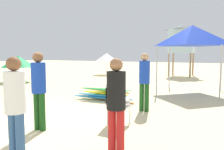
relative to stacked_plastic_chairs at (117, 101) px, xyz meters
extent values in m
plane|color=beige|center=(-2.32, -0.95, -0.60)|extent=(80.00, 80.00, 0.00)
cube|color=white|center=(0.00, 0.10, -0.16)|extent=(0.48, 0.48, 0.04)
cube|color=white|center=(0.00, -0.12, 0.04)|extent=(0.48, 0.04, 0.40)
cube|color=white|center=(0.00, 0.10, -0.07)|extent=(0.48, 0.48, 0.04)
cube|color=white|center=(0.00, -0.12, 0.13)|extent=(0.48, 0.04, 0.40)
cube|color=white|center=(0.00, 0.10, 0.02)|extent=(0.48, 0.48, 0.04)
cube|color=white|center=(0.00, -0.12, 0.22)|extent=(0.48, 0.04, 0.40)
cylinder|color=white|center=(0.21, 0.31, -0.39)|extent=(0.04, 0.04, 0.42)
cylinder|color=white|center=(-0.21, 0.31, -0.39)|extent=(0.04, 0.04, 0.42)
cylinder|color=white|center=(0.21, -0.11, -0.39)|extent=(0.04, 0.04, 0.42)
cylinder|color=white|center=(-0.21, -0.11, -0.39)|extent=(0.04, 0.04, 0.42)
ellipsoid|color=orange|center=(-1.56, 2.45, -0.56)|extent=(2.36, 0.68, 0.08)
ellipsoid|color=#268CCC|center=(-1.68, 2.26, -0.48)|extent=(2.49, 0.53, 0.08)
ellipsoid|color=#268CCC|center=(-1.65, 2.29, -0.40)|extent=(2.21, 0.47, 0.08)
ellipsoid|color=yellow|center=(-1.64, 2.34, -0.32)|extent=(1.96, 0.31, 0.08)
ellipsoid|color=yellow|center=(-1.70, 2.45, -0.24)|extent=(2.25, 0.58, 0.08)
ellipsoid|color=green|center=(-1.54, 2.25, -0.16)|extent=(2.10, 0.47, 0.08)
cylinder|color=#194C19|center=(-1.50, -1.13, -0.17)|extent=(0.14, 0.14, 0.86)
cylinder|color=#194C19|center=(-1.34, -1.13, -0.17)|extent=(0.14, 0.14, 0.86)
cylinder|color=#193FB2|center=(-1.42, -1.13, 0.60)|extent=(0.32, 0.32, 0.68)
sphere|color=brown|center=(-1.42, -1.13, 1.06)|extent=(0.23, 0.23, 0.23)
cylinder|color=#33598C|center=(-0.67, -2.44, -0.19)|extent=(0.14, 0.14, 0.83)
cylinder|color=#33598C|center=(-0.51, -2.44, -0.19)|extent=(0.14, 0.14, 0.83)
cylinder|color=white|center=(-0.59, -2.44, 0.55)|extent=(0.32, 0.32, 0.65)
sphere|color=brown|center=(-0.59, -2.44, 0.99)|extent=(0.22, 0.22, 0.22)
cylinder|color=#194C19|center=(0.09, 1.55, -0.18)|extent=(0.14, 0.14, 0.85)
cylinder|color=#194C19|center=(0.25, 1.55, -0.18)|extent=(0.14, 0.14, 0.85)
cylinder|color=#193FB2|center=(0.17, 1.55, 0.59)|extent=(0.32, 0.32, 0.68)
sphere|color=tan|center=(0.17, 1.55, 1.04)|extent=(0.23, 0.23, 0.23)
cylinder|color=red|center=(0.61, -1.49, -0.20)|extent=(0.14, 0.14, 0.81)
cylinder|color=red|center=(0.77, -1.49, -0.20)|extent=(0.14, 0.14, 0.81)
cylinder|color=black|center=(0.69, -1.49, 0.53)|extent=(0.32, 0.32, 0.64)
sphere|color=#9E6B47|center=(0.69, -1.49, 0.96)|extent=(0.22, 0.22, 0.22)
cylinder|color=#B2B2B7|center=(-0.22, 4.28, 0.44)|extent=(0.05, 0.05, 2.09)
cylinder|color=#B2B2B7|center=(2.18, 4.28, 0.44)|extent=(0.05, 0.05, 2.09)
cylinder|color=#B2B2B7|center=(-0.22, 6.68, 0.44)|extent=(0.05, 0.05, 2.09)
cylinder|color=#B2B2B7|center=(2.18, 6.68, 0.44)|extent=(0.05, 0.05, 2.09)
pyramid|color=#1938BF|center=(0.98, 5.48, 1.93)|extent=(2.40, 2.40, 0.89)
cylinder|color=olive|center=(-1.49, 12.22, 0.28)|extent=(0.12, 0.12, 1.78)
cylinder|color=olive|center=(0.07, 12.22, 0.28)|extent=(0.12, 0.12, 1.78)
cylinder|color=olive|center=(-1.49, 13.78, 0.28)|extent=(0.12, 0.12, 1.78)
cylinder|color=olive|center=(0.07, 13.78, 0.28)|extent=(0.12, 0.12, 1.78)
cube|color=silver|center=(-0.71, 13.00, 2.07)|extent=(1.80, 1.80, 1.80)
pyramid|color=#4C5156|center=(-0.71, 13.00, 3.20)|extent=(1.98, 1.98, 0.45)
cylinder|color=beige|center=(-6.44, 11.40, 0.29)|extent=(0.04, 0.04, 1.78)
cone|color=white|center=(-6.44, 11.40, 0.86)|extent=(1.81, 1.81, 0.63)
cylinder|color=beige|center=(-8.98, 4.71, 0.20)|extent=(0.04, 0.04, 1.61)
cone|color=#19994C|center=(-8.98, 4.71, 0.66)|extent=(1.98, 1.98, 0.69)
camera|label=1|loc=(2.29, -4.77, 1.14)|focal=35.45mm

